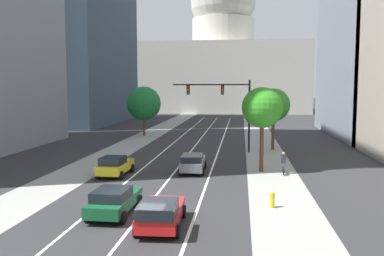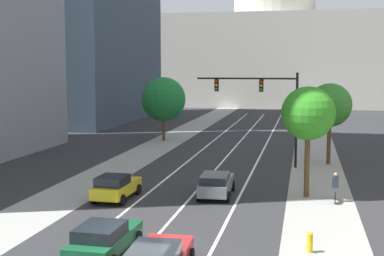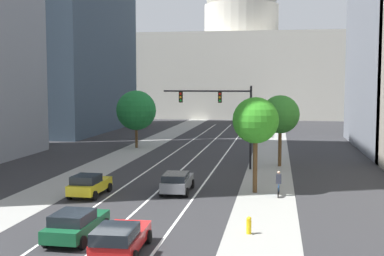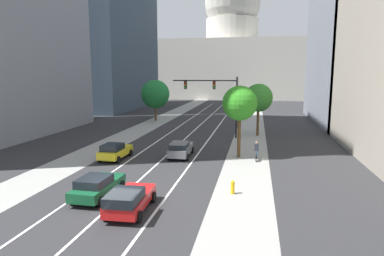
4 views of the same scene
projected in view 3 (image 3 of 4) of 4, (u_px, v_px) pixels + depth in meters
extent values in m
plane|color=#2B2B2D|center=(209.00, 144.00, 64.02)|extent=(400.00, 400.00, 0.00)
cube|color=gray|center=(139.00, 148.00, 60.35)|extent=(3.87, 130.00, 0.01)
cube|color=gray|center=(271.00, 151.00, 57.86)|extent=(3.87, 130.00, 0.01)
cube|color=white|center=(160.00, 162.00, 49.74)|extent=(0.16, 90.00, 0.01)
cube|color=white|center=(189.00, 163.00, 49.28)|extent=(0.16, 90.00, 0.01)
cube|color=white|center=(218.00, 164.00, 48.82)|extent=(0.16, 90.00, 0.01)
cube|color=#334251|center=(63.00, 13.00, 80.99)|extent=(15.29, 29.62, 37.09)
cube|color=beige|center=(241.00, 76.00, 116.32)|extent=(44.41, 24.97, 17.98)
cylinder|color=beige|center=(241.00, 21.00, 115.22)|extent=(16.42, 16.42, 6.80)
cube|color=slate|center=(177.00, 183.00, 36.24)|extent=(1.88, 4.55, 0.67)
cube|color=black|center=(176.00, 177.00, 35.46)|extent=(1.67, 2.48, 0.47)
cylinder|color=black|center=(169.00, 183.00, 37.89)|extent=(0.24, 0.65, 0.64)
cylinder|color=black|center=(192.00, 184.00, 37.67)|extent=(0.24, 0.65, 0.64)
cylinder|color=black|center=(161.00, 192.00, 34.87)|extent=(0.24, 0.65, 0.64)
cylinder|color=black|center=(187.00, 192.00, 34.65)|extent=(0.24, 0.65, 0.64)
cube|color=#14512D|center=(77.00, 226.00, 25.51)|extent=(1.90, 4.58, 0.61)
cube|color=black|center=(73.00, 217.00, 24.96)|extent=(1.71, 2.20, 0.51)
cylinder|color=black|center=(73.00, 223.00, 27.22)|extent=(0.23, 0.64, 0.64)
cylinder|color=black|center=(105.00, 224.00, 26.89)|extent=(0.23, 0.64, 0.64)
cylinder|color=black|center=(46.00, 240.00, 24.19)|extent=(0.23, 0.64, 0.64)
cylinder|color=black|center=(82.00, 242.00, 23.86)|extent=(0.23, 0.64, 0.64)
cube|color=red|center=(122.00, 239.00, 23.34)|extent=(2.02, 4.44, 0.62)
cube|color=black|center=(115.00, 234.00, 22.24)|extent=(1.79, 2.41, 0.53)
cylinder|color=black|center=(111.00, 235.00, 24.95)|extent=(0.25, 0.65, 0.64)
cylinder|color=black|center=(149.00, 237.00, 24.72)|extent=(0.25, 0.65, 0.64)
cylinder|color=black|center=(92.00, 256.00, 22.01)|extent=(0.25, 0.65, 0.64)
cube|color=yellow|center=(90.00, 186.00, 35.17)|extent=(1.85, 4.13, 0.66)
cube|color=black|center=(86.00, 179.00, 34.48)|extent=(1.65, 1.95, 0.53)
cylinder|color=black|center=(86.00, 186.00, 36.72)|extent=(0.24, 0.65, 0.64)
cylinder|color=black|center=(109.00, 187.00, 36.39)|extent=(0.24, 0.65, 0.64)
cylinder|color=black|center=(70.00, 195.00, 34.00)|extent=(0.24, 0.65, 0.64)
cylinder|color=black|center=(94.00, 196.00, 33.67)|extent=(0.24, 0.65, 0.64)
cylinder|color=black|center=(251.00, 128.00, 45.46)|extent=(0.20, 0.20, 7.39)
cylinder|color=black|center=(207.00, 91.00, 45.81)|extent=(7.84, 0.14, 0.14)
cube|color=black|center=(220.00, 97.00, 45.67)|extent=(0.32, 0.28, 0.96)
sphere|color=red|center=(220.00, 94.00, 45.49)|extent=(0.20, 0.20, 0.20)
sphere|color=orange|center=(220.00, 97.00, 45.52)|extent=(0.20, 0.20, 0.20)
sphere|color=green|center=(220.00, 101.00, 45.55)|extent=(0.20, 0.20, 0.20)
cube|color=black|center=(181.00, 97.00, 46.24)|extent=(0.32, 0.28, 0.96)
sphere|color=red|center=(180.00, 94.00, 46.07)|extent=(0.20, 0.20, 0.20)
sphere|color=orange|center=(180.00, 97.00, 46.10)|extent=(0.20, 0.20, 0.20)
sphere|color=green|center=(180.00, 101.00, 46.12)|extent=(0.20, 0.20, 0.20)
cylinder|color=yellow|center=(249.00, 227.00, 26.24)|extent=(0.26, 0.26, 0.70)
sphere|color=yellow|center=(249.00, 219.00, 26.21)|extent=(0.26, 0.26, 0.26)
cylinder|color=yellow|center=(249.00, 228.00, 26.08)|extent=(0.10, 0.12, 0.10)
cylinder|color=black|center=(278.00, 193.00, 34.53)|extent=(0.08, 0.66, 0.66)
cylinder|color=black|center=(279.00, 190.00, 35.54)|extent=(0.08, 0.66, 0.66)
cube|color=#1959B2|center=(279.00, 188.00, 35.02)|extent=(0.11, 1.00, 0.36)
cube|color=#262833|center=(279.00, 179.00, 34.91)|extent=(0.37, 0.30, 0.64)
sphere|color=tan|center=(279.00, 172.00, 34.94)|extent=(0.22, 0.22, 0.22)
cylinder|color=#51381E|center=(280.00, 147.00, 47.22)|extent=(0.32, 0.32, 3.57)
sphere|color=#307A29|center=(280.00, 114.00, 46.96)|extent=(3.49, 3.49, 3.49)
cylinder|color=#51381E|center=(136.00, 136.00, 60.60)|extent=(0.32, 0.32, 2.79)
sphere|color=#1D7031|center=(136.00, 110.00, 60.33)|extent=(4.66, 4.66, 4.66)
cylinder|color=#51381E|center=(255.00, 165.00, 36.02)|extent=(0.32, 0.32, 3.95)
sphere|color=#308A20|center=(256.00, 120.00, 35.74)|extent=(3.22, 3.22, 3.22)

